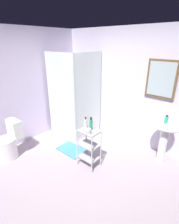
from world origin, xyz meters
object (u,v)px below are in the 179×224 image
Objects in this scene: pedestal_sink at (165,135)px; body_wash_bottle_green at (91,124)px; toilet at (9,143)px; lotion_bottle_white at (86,123)px; shower_stall at (75,116)px; hand_soap_bottle at (166,120)px; rinse_cup at (89,131)px; bath_mat at (72,150)px; storage_cart at (89,146)px.

pedestal_sink is 1.41m from body_wash_bottle_green.
toilet is 3.40× the size of lotion_bottle_white.
shower_stall is at bearing -171.71° from pedestal_sink.
toilet is 1.65m from lotion_bottle_white.
lotion_bottle_white is at bearing -137.50° from pedestal_sink.
hand_soap_bottle reaches higher than rinse_cup.
hand_soap_bottle is (-0.02, 0.01, 0.30)m from pedestal_sink.
hand_soap_bottle is at bearing 51.53° from rinse_cup.
lotion_bottle_white is at bearing -9.13° from bath_mat.
shower_stall is 2.70× the size of storage_cart.
hand_soap_bottle is 1.44m from rinse_cup.
body_wash_bottle_green reaches higher than storage_cart.
rinse_cup is at bearing -50.57° from storage_cart.
lotion_bottle_white is 0.37× the size of bath_mat.
hand_soap_bottle is 0.27× the size of bath_mat.
hand_soap_bottle reaches higher than toilet.
body_wash_bottle_green is 0.11m from lotion_bottle_white.
bath_mat is at bearing 175.10° from body_wash_bottle_green.
storage_cart is at bearing -132.58° from hand_soap_bottle.
storage_cart is 7.66× the size of rinse_cup.
pedestal_sink is 1.07× the size of toilet.
rinse_cup is at bearing -34.27° from lotion_bottle_white.
storage_cart is (1.09, -0.74, -0.03)m from shower_stall.
lotion_bottle_white reaches higher than pedestal_sink.
shower_stall is 2.10m from pedestal_sink.
hand_soap_bottle reaches higher than lotion_bottle_white.
hand_soap_bottle reaches higher than pedestal_sink.
shower_stall reaches higher than bath_mat.
storage_cart is 0.75m from bath_mat.
hand_soap_bottle is 0.73× the size of lotion_bottle_white.
bath_mat is at bearing -149.85° from pedestal_sink.
shower_stall is 0.91m from bath_mat.
hand_soap_bottle is 1.38m from body_wash_bottle_green.
body_wash_bottle_green is at bearing 15.36° from lotion_bottle_white.
lotion_bottle_white is (-0.11, 0.04, 0.40)m from storage_cart.
toilet is at bearing -152.43° from rinse_cup.
pedestal_sink is 1.51m from lotion_bottle_white.
storage_cart is 1.23× the size of bath_mat.
body_wash_bottle_green reaches higher than rinse_cup.
toilet reaches higher than bath_mat.
toilet is at bearing -100.93° from shower_stall.
lotion_bottle_white is at bearing 34.44° from toilet.
lotion_bottle_white is at bearing -164.64° from body_wash_bottle_green.
lotion_bottle_white reaches higher than rinse_cup.
storage_cart is 4.55× the size of hand_soap_bottle.
pedestal_sink is 8.38× the size of rinse_cup.
pedestal_sink is 1.44m from storage_cart.
rinse_cup is at bearing -16.52° from bath_mat.
lotion_bottle_white is at bearing -35.51° from shower_stall.
pedestal_sink is at bearing -16.37° from hand_soap_bottle.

